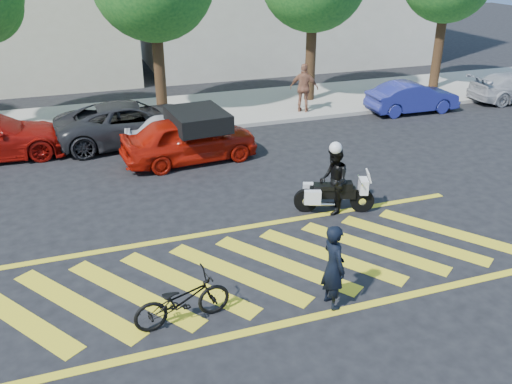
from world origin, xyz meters
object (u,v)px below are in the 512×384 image
object	(u,v)px
parked_mid_right	(182,132)
police_motorcycle	(333,194)
parked_mid_left	(133,123)
bicycle	(182,300)
parked_right	(412,97)
officer_bike	(334,267)
red_convertible	(190,139)
officer_moto	(334,180)

from	to	relation	value
parked_mid_right	police_motorcycle	bearing A→B (deg)	-147.27
parked_mid_left	parked_mid_right	world-z (taller)	parked_mid_left
bicycle	parked_right	size ratio (longest dim) A/B	0.48
bicycle	parked_mid_right	world-z (taller)	parked_mid_right
officer_bike	parked_right	bearing A→B (deg)	-43.24
police_motorcycle	red_convertible	xyz separation A→B (m)	(-2.69, 4.80, 0.24)
bicycle	red_convertible	distance (m)	8.25
officer_bike	parked_right	distance (m)	14.15
officer_bike	parked_mid_right	size ratio (longest dim) A/B	0.46
officer_moto	parked_mid_left	bearing A→B (deg)	-130.40
police_motorcycle	parked_right	xyz separation A→B (m)	(7.25, 7.20, 0.13)
parked_mid_right	parked_right	bearing A→B (deg)	-74.41
parked_right	bicycle	bearing A→B (deg)	132.44
red_convertible	parked_right	size ratio (longest dim) A/B	1.14
bicycle	officer_moto	xyz separation A→B (m)	(4.66, 3.19, 0.41)
bicycle	police_motorcycle	distance (m)	5.67
officer_moto	parked_right	distance (m)	10.24
parked_mid_left	parked_right	world-z (taller)	parked_mid_left
bicycle	parked_mid_right	distance (m)	9.22
officer_bike	officer_moto	bearing A→B (deg)	-29.94
police_motorcycle	officer_bike	bearing A→B (deg)	-97.13
police_motorcycle	parked_right	size ratio (longest dim) A/B	0.53
officer_moto	parked_right	xyz separation A→B (m)	(7.26, 7.21, -0.27)
parked_mid_right	officer_moto	bearing A→B (deg)	-147.44
parked_mid_right	parked_mid_left	bearing A→B (deg)	53.56
red_convertible	parked_mid_left	xyz separation A→B (m)	(-1.48, 2.40, -0.01)
officer_moto	parked_right	bearing A→B (deg)	154.46
police_motorcycle	parked_mid_left	size ratio (longest dim) A/B	0.39
red_convertible	parked_mid_right	distance (m)	1.00
police_motorcycle	red_convertible	distance (m)	5.51
police_motorcycle	parked_mid_right	bearing A→B (deg)	134.80
red_convertible	parked_mid_right	bearing A→B (deg)	-3.51
police_motorcycle	red_convertible	bearing A→B (deg)	138.95
officer_bike	parked_mid_right	distance (m)	9.49
bicycle	parked_mid_right	xyz separation A→B (m)	(1.96, 9.01, 0.17)
bicycle	parked_mid_left	size ratio (longest dim) A/B	0.35
red_convertible	parked_mid_right	size ratio (longest dim) A/B	1.14
red_convertible	parked_mid_left	bearing A→B (deg)	26.48
officer_moto	officer_bike	bearing A→B (deg)	-7.00
officer_bike	police_motorcycle	xyz separation A→B (m)	(1.84, 3.64, -0.37)
officer_moto	parked_mid_right	world-z (taller)	officer_moto
bicycle	red_convertible	world-z (taller)	red_convertible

